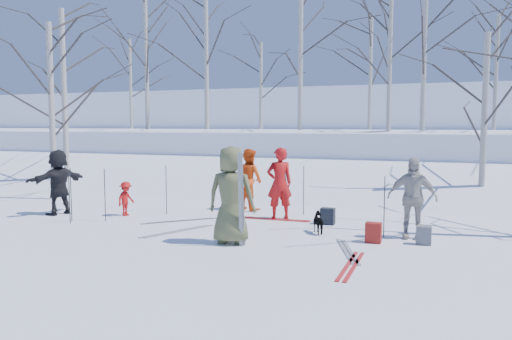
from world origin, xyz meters
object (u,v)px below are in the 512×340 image
at_px(skier_cream_east, 412,198).
at_px(backpack_dark, 328,216).
at_px(skier_olive_center, 231,195).
at_px(backpack_grey, 424,235).
at_px(skier_grey_west, 58,182).
at_px(skier_red_north, 279,183).
at_px(dog, 320,223).
at_px(backpack_red, 373,233).
at_px(skier_redor_behind, 249,179).
at_px(skier_red_seated, 126,199).

height_order(skier_cream_east, backpack_dark, skier_cream_east).
bearing_deg(skier_olive_center, backpack_grey, -168.49).
xyz_separation_m(skier_olive_center, skier_grey_west, (-5.73, 1.35, -0.12)).
height_order(skier_red_north, backpack_dark, skier_red_north).
distance_m(skier_red_north, skier_cream_east, 3.53).
bearing_deg(backpack_dark, dog, -86.31).
bearing_deg(skier_red_north, dog, 102.56).
xyz_separation_m(skier_grey_west, backpack_red, (8.45, -0.23, -0.68)).
bearing_deg(backpack_red, skier_cream_east, 44.96).
bearing_deg(backpack_dark, skier_redor_behind, 154.13).
relative_size(skier_redor_behind, backpack_dark, 4.39).
bearing_deg(skier_grey_west, backpack_grey, 107.68).
bearing_deg(skier_red_seated, backpack_red, -92.65).
relative_size(skier_red_seated, backpack_dark, 2.30).
height_order(backpack_red, backpack_dark, backpack_red).
relative_size(skier_cream_east, skier_grey_west, 0.99).
height_order(dog, backpack_red, dog).
height_order(skier_red_north, backpack_grey, skier_red_north).
relative_size(skier_grey_west, dog, 3.07).
height_order(skier_red_seated, skier_grey_west, skier_grey_west).
bearing_deg(backpack_grey, skier_olive_center, -160.39).
xyz_separation_m(skier_redor_behind, backpack_red, (3.90, -2.78, -0.67)).
relative_size(skier_red_north, backpack_red, 4.42).
relative_size(skier_cream_east, dog, 3.03).
relative_size(backpack_red, backpack_dark, 1.05).
height_order(skier_red_north, skier_redor_behind, skier_red_north).
relative_size(skier_olive_center, skier_red_seated, 2.19).
relative_size(skier_grey_west, backpack_red, 4.23).
bearing_deg(skier_red_seated, skier_grey_west, 108.45).
xyz_separation_m(skier_red_north, skier_redor_behind, (-1.24, 0.98, -0.05)).
relative_size(skier_olive_center, skier_red_north, 1.08).
height_order(skier_cream_east, backpack_grey, skier_cream_east).
bearing_deg(backpack_red, skier_red_north, 145.91).
relative_size(skier_cream_east, backpack_red, 4.18).
relative_size(skier_redor_behind, backpack_red, 4.18).
height_order(skier_redor_behind, backpack_red, skier_redor_behind).
relative_size(skier_red_north, skier_cream_east, 1.06).
bearing_deg(backpack_grey, backpack_dark, 149.94).
bearing_deg(backpack_red, skier_redor_behind, 144.48).
bearing_deg(backpack_grey, skier_grey_west, 179.83).
distance_m(dog, backpack_dark, 1.06).
bearing_deg(backpack_dark, skier_red_north, 168.69).
relative_size(skier_olive_center, skier_redor_behind, 1.14).
distance_m(skier_red_north, skier_grey_west, 6.00).
distance_m(skier_cream_east, backpack_grey, 0.90).
bearing_deg(skier_red_seated, backpack_grey, -90.36).
xyz_separation_m(skier_red_seated, skier_cream_east, (7.33, -0.01, 0.42)).
bearing_deg(skier_redor_behind, skier_red_north, 171.71).
distance_m(skier_olive_center, backpack_grey, 4.02).
distance_m(skier_red_north, skier_red_seated, 4.14).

